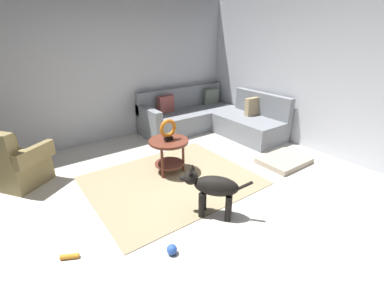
{
  "coord_description": "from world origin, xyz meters",
  "views": [
    {
      "loc": [
        -1.67,
        -2.29,
        2.05
      ],
      "look_at": [
        0.45,
        0.6,
        0.55
      ],
      "focal_mm": 25.41,
      "sensor_mm": 36.0,
      "label": 1
    }
  ],
  "objects": [
    {
      "name": "area_rug",
      "position": [
        0.15,
        0.7,
        0.01
      ],
      "size": [
        2.3,
        1.9,
        0.01
      ],
      "primitive_type": "cube",
      "color": "tan",
      "rests_on": "ground_plane"
    },
    {
      "name": "ground_plane",
      "position": [
        0.0,
        0.0,
        -0.05
      ],
      "size": [
        6.0,
        6.0,
        0.1
      ],
      "primitive_type": "cube",
      "color": "silver"
    },
    {
      "name": "wall_back",
      "position": [
        0.0,
        2.94,
        1.35
      ],
      "size": [
        6.0,
        0.12,
        2.7
      ],
      "primitive_type": "cube",
      "color": "silver",
      "rests_on": "ground_plane"
    },
    {
      "name": "wall_right",
      "position": [
        2.94,
        0.0,
        1.35
      ],
      "size": [
        0.12,
        6.0,
        2.7
      ],
      "primitive_type": "cube",
      "color": "silver",
      "rests_on": "ground_plane"
    },
    {
      "name": "dog_toy_rope",
      "position": [
        -1.44,
        0.03,
        0.03
      ],
      "size": [
        0.18,
        0.12,
        0.05
      ],
      "primitive_type": "cylinder",
      "rotation": [
        0.0,
        1.57,
        2.66
      ],
      "color": "orange",
      "rests_on": "ground_plane"
    },
    {
      "name": "armchair",
      "position": [
        -1.66,
        1.89,
        0.32
      ],
      "size": [
        0.95,
        1.0,
        0.88
      ],
      "rotation": [
        0.0,
        0.0,
        -0.95
      ],
      "color": "olive",
      "rests_on": "ground_plane"
    },
    {
      "name": "sectional_couch",
      "position": [
        1.99,
        2.01,
        0.29
      ],
      "size": [
        2.2,
        2.25,
        0.88
      ],
      "color": "gray",
      "rests_on": "ground_plane"
    },
    {
      "name": "dog_toy_ball",
      "position": [
        -0.61,
        -0.5,
        0.05
      ],
      "size": [
        0.11,
        0.11,
        0.11
      ],
      "primitive_type": "sphere",
      "color": "blue",
      "rests_on": "ground_plane"
    },
    {
      "name": "dog_bed_mat",
      "position": [
        1.98,
        0.08,
        0.04
      ],
      "size": [
        0.8,
        0.6,
        0.09
      ],
      "primitive_type": "cube",
      "color": "#B2A38E",
      "rests_on": "ground_plane"
    },
    {
      "name": "side_table",
      "position": [
        0.27,
        0.95,
        0.42
      ],
      "size": [
        0.6,
        0.6,
        0.54
      ],
      "color": "brown",
      "rests_on": "ground_plane"
    },
    {
      "name": "dog",
      "position": [
        0.11,
        -0.26,
        0.38
      ],
      "size": [
        0.59,
        0.68,
        0.63
      ],
      "rotation": [
        0.0,
        0.0,
        0.71
      ],
      "color": "black",
      "rests_on": "ground_plane"
    },
    {
      "name": "torus_sculpture",
      "position": [
        0.27,
        0.95,
        0.71
      ],
      "size": [
        0.28,
        0.08,
        0.33
      ],
      "color": "black",
      "rests_on": "side_table"
    }
  ]
}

